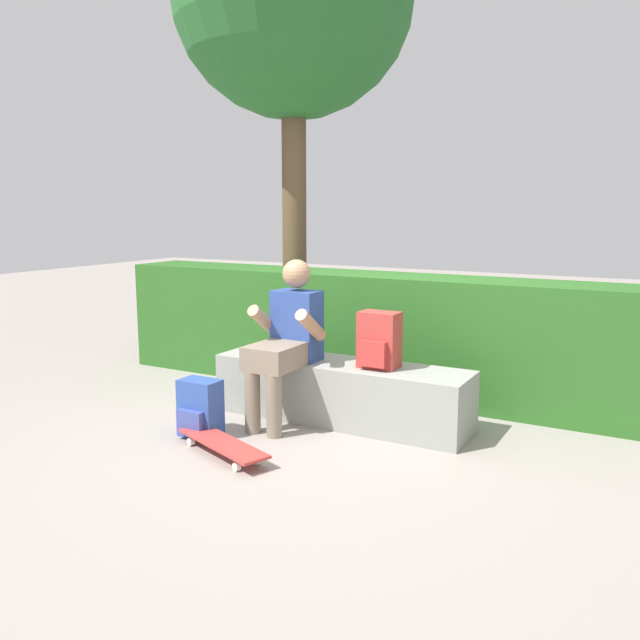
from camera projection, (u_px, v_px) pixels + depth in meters
ground_plane at (324, 431)px, 4.69m from camera, size 24.00×24.00×0.00m
bench_main at (341, 392)px, 4.88m from camera, size 1.93×0.49×0.44m
person_skater at (287, 337)px, 4.78m from camera, size 0.49×0.62×1.19m
skateboard_near_person at (223, 444)px, 4.22m from camera, size 0.82×0.47×0.09m
backpack_on_bench at (379, 341)px, 4.66m from camera, size 0.28×0.23×0.40m
backpack_on_ground at (200, 409)px, 4.56m from camera, size 0.28×0.23×0.40m
hedge_row at (360, 331)px, 5.73m from camera, size 4.65×0.60×1.01m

